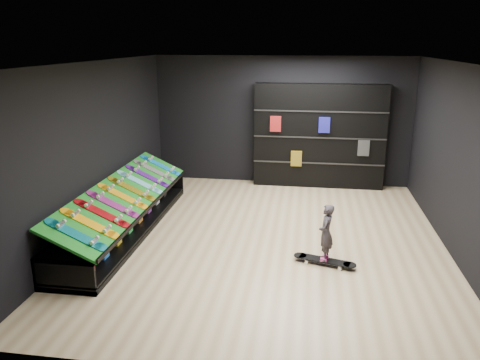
# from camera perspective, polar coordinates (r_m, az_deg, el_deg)

# --- Properties ---
(floor) EXTENTS (6.00, 7.00, 0.01)m
(floor) POSITION_cam_1_polar(r_m,az_deg,el_deg) (8.23, 3.26, -7.23)
(floor) COLOR tan
(floor) RESTS_ON ground
(ceiling) EXTENTS (6.00, 7.00, 0.01)m
(ceiling) POSITION_cam_1_polar(r_m,az_deg,el_deg) (7.53, 3.65, 14.12)
(ceiling) COLOR white
(ceiling) RESTS_ON ground
(wall_back) EXTENTS (6.00, 0.02, 3.00)m
(wall_back) POSITION_cam_1_polar(r_m,az_deg,el_deg) (11.17, 5.08, 7.17)
(wall_back) COLOR black
(wall_back) RESTS_ON ground
(wall_front) EXTENTS (6.00, 0.02, 3.00)m
(wall_front) POSITION_cam_1_polar(r_m,az_deg,el_deg) (4.45, -0.66, -7.66)
(wall_front) COLOR black
(wall_front) RESTS_ON ground
(wall_left) EXTENTS (0.02, 7.00, 3.00)m
(wall_left) POSITION_cam_1_polar(r_m,az_deg,el_deg) (8.54, -17.07, 3.55)
(wall_left) COLOR black
(wall_left) RESTS_ON ground
(wall_right) EXTENTS (0.02, 7.00, 3.00)m
(wall_right) POSITION_cam_1_polar(r_m,az_deg,el_deg) (8.07, 25.18, 1.95)
(wall_right) COLOR black
(wall_right) RESTS_ON ground
(display_rack) EXTENTS (0.90, 4.50, 0.50)m
(display_rack) POSITION_cam_1_polar(r_m,az_deg,el_deg) (8.72, -13.70, -4.53)
(display_rack) COLOR black
(display_rack) RESTS_ON ground
(turf_ramp) EXTENTS (0.92, 4.50, 0.46)m
(turf_ramp) POSITION_cam_1_polar(r_m,az_deg,el_deg) (8.55, -13.59, -1.67)
(turf_ramp) COLOR #106515
(turf_ramp) RESTS_ON display_rack
(back_shelving) EXTENTS (3.00, 0.35, 2.40)m
(back_shelving) POSITION_cam_1_polar(r_m,az_deg,el_deg) (11.03, 9.61, 5.29)
(back_shelving) COLOR black
(back_shelving) RESTS_ON ground
(floor_skateboard) EXTENTS (1.00, 0.48, 0.09)m
(floor_skateboard) POSITION_cam_1_polar(r_m,az_deg,el_deg) (7.44, 10.24, -9.79)
(floor_skateboard) COLOR black
(floor_skateboard) RESTS_ON ground
(child) EXTENTS (0.18, 0.23, 0.54)m
(child) POSITION_cam_1_polar(r_m,az_deg,el_deg) (7.31, 10.37, -7.61)
(child) COLOR black
(child) RESTS_ON floor_skateboard
(display_board_0) EXTENTS (0.93, 0.22, 0.50)m
(display_board_0) POSITION_cam_1_polar(r_m,az_deg,el_deg) (6.92, -19.31, -6.33)
(display_board_0) COLOR #0C8C99
(display_board_0) RESTS_ON turf_ramp
(display_board_1) EXTENTS (0.93, 0.22, 0.50)m
(display_board_1) POSITION_cam_1_polar(r_m,az_deg,el_deg) (7.27, -17.80, -5.07)
(display_board_1) COLOR yellow
(display_board_1) RESTS_ON turf_ramp
(display_board_2) EXTENTS (0.93, 0.22, 0.50)m
(display_board_2) POSITION_cam_1_polar(r_m,az_deg,el_deg) (7.62, -16.43, -3.93)
(display_board_2) COLOR red
(display_board_2) RESTS_ON turf_ramp
(display_board_3) EXTENTS (0.93, 0.22, 0.50)m
(display_board_3) POSITION_cam_1_polar(r_m,az_deg,el_deg) (7.98, -15.19, -2.89)
(display_board_3) COLOR #2626BF
(display_board_3) RESTS_ON turf_ramp
(display_board_4) EXTENTS (0.93, 0.22, 0.50)m
(display_board_4) POSITION_cam_1_polar(r_m,az_deg,el_deg) (8.35, -14.06, -1.94)
(display_board_4) COLOR orange
(display_board_4) RESTS_ON turf_ramp
(display_board_5) EXTENTS (0.93, 0.22, 0.50)m
(display_board_5) POSITION_cam_1_polar(r_m,az_deg,el_deg) (8.72, -13.02, -1.07)
(display_board_5) COLOR yellow
(display_board_5) RESTS_ON turf_ramp
(display_board_6) EXTENTS (0.93, 0.22, 0.50)m
(display_board_6) POSITION_cam_1_polar(r_m,az_deg,el_deg) (9.09, -12.07, -0.27)
(display_board_6) COLOR #0CB2E5
(display_board_6) RESTS_ON turf_ramp
(display_board_7) EXTENTS (0.93, 0.22, 0.50)m
(display_board_7) POSITION_cam_1_polar(r_m,az_deg,el_deg) (9.47, -11.20, 0.46)
(display_board_7) COLOR purple
(display_board_7) RESTS_ON turf_ramp
(display_board_8) EXTENTS (0.93, 0.22, 0.50)m
(display_board_8) POSITION_cam_1_polar(r_m,az_deg,el_deg) (9.86, -10.39, 1.14)
(display_board_8) COLOR black
(display_board_8) RESTS_ON turf_ramp
(display_board_9) EXTENTS (0.93, 0.22, 0.50)m
(display_board_9) POSITION_cam_1_polar(r_m,az_deg,el_deg) (10.24, -9.64, 1.77)
(display_board_9) COLOR blue
(display_board_9) RESTS_ON turf_ramp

